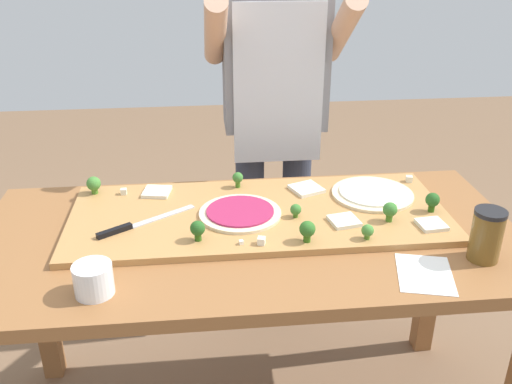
{
  "coord_description": "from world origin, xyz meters",
  "views": [
    {
      "loc": [
        -0.14,
        -1.47,
        1.64
      ],
      "look_at": [
        0.03,
        0.14,
        0.86
      ],
      "focal_mm": 39.31,
      "sensor_mm": 36.0,
      "label": 1
    }
  ],
  "objects_px": {
    "pizza_slice_center": "(344,221)",
    "pizza_slice_far_left": "(431,225)",
    "pizza_whole_beet_magenta": "(240,213)",
    "cheese_crumble_d": "(261,241)",
    "broccoli_floret_front_right": "(432,201)",
    "broccoli_floret_back_left": "(368,231)",
    "chefs_knife": "(134,225)",
    "pizza_slice_near_left": "(306,189)",
    "flour_cup": "(94,281)",
    "broccoli_floret_back_mid": "(238,178)",
    "pizza_whole_white_garlic": "(372,193)",
    "sauce_jar": "(487,235)",
    "cook_center": "(275,103)",
    "broccoli_floret_back_right": "(94,184)",
    "cheese_crumble_a": "(241,242)",
    "prep_table": "(250,263)",
    "cheese_crumble_b": "(124,192)",
    "broccoli_floret_front_mid": "(198,229)",
    "broccoli_floret_front_left": "(390,210)",
    "recipe_note": "(425,274)",
    "cheese_crumble_c": "(409,179)",
    "pizza_slice_near_right": "(157,192)",
    "broccoli_floret_center_left": "(307,230)",
    "broccoli_floret_center_right": "(296,210)"
  },
  "relations": [
    {
      "from": "pizza_slice_near_right",
      "to": "broccoli_floret_front_mid",
      "type": "xyz_separation_m",
      "value": [
        0.14,
        -0.33,
        0.03
      ]
    },
    {
      "from": "cheese_crumble_b",
      "to": "cheese_crumble_a",
      "type": "bearing_deg",
      "value": -45.03
    },
    {
      "from": "pizza_slice_center",
      "to": "flour_cup",
      "type": "xyz_separation_m",
      "value": [
        -0.71,
        -0.26,
        0.01
      ]
    },
    {
      "from": "pizza_slice_near_right",
      "to": "flour_cup",
      "type": "height_order",
      "value": "flour_cup"
    },
    {
      "from": "broccoli_floret_center_left",
      "to": "cook_center",
      "type": "distance_m",
      "value": 0.78
    },
    {
      "from": "sauce_jar",
      "to": "recipe_note",
      "type": "bearing_deg",
      "value": -162.73
    },
    {
      "from": "broccoli_floret_front_mid",
      "to": "pizza_whole_white_garlic",
      "type": "bearing_deg",
      "value": 22.05
    },
    {
      "from": "broccoli_floret_back_left",
      "to": "cheese_crumble_a",
      "type": "xyz_separation_m",
      "value": [
        -0.36,
        0.01,
        -0.02
      ]
    },
    {
      "from": "chefs_knife",
      "to": "broccoli_floret_front_left",
      "type": "relative_size",
      "value": 4.6
    },
    {
      "from": "chefs_knife",
      "to": "pizza_slice_center",
      "type": "relative_size",
      "value": 3.45
    },
    {
      "from": "broccoli_floret_back_mid",
      "to": "pizza_whole_white_garlic",
      "type": "bearing_deg",
      "value": -14.09
    },
    {
      "from": "pizza_whole_white_garlic",
      "to": "flour_cup",
      "type": "bearing_deg",
      "value": -152.65
    },
    {
      "from": "pizza_whole_beet_magenta",
      "to": "pizza_slice_near_right",
      "type": "relative_size",
      "value": 2.97
    },
    {
      "from": "cheese_crumble_c",
      "to": "sauce_jar",
      "type": "distance_m",
      "value": 0.48
    },
    {
      "from": "broccoli_floret_back_left",
      "to": "pizza_slice_near_right",
      "type": "bearing_deg",
      "value": 149.19
    },
    {
      "from": "chefs_knife",
      "to": "recipe_note",
      "type": "relative_size",
      "value": 1.54
    },
    {
      "from": "sauce_jar",
      "to": "cook_center",
      "type": "distance_m",
      "value": 1.01
    },
    {
      "from": "broccoli_floret_center_right",
      "to": "cheese_crumble_d",
      "type": "bearing_deg",
      "value": -129.27
    },
    {
      "from": "broccoli_floret_front_left",
      "to": "recipe_note",
      "type": "xyz_separation_m",
      "value": [
        0.02,
        -0.26,
        -0.06
      ]
    },
    {
      "from": "cheese_crumble_c",
      "to": "cheese_crumble_b",
      "type": "bearing_deg",
      "value": 179.9
    },
    {
      "from": "broccoli_floret_front_left",
      "to": "broccoli_floret_front_mid",
      "type": "height_order",
      "value": "same"
    },
    {
      "from": "pizza_slice_far_left",
      "to": "cheese_crumble_a",
      "type": "height_order",
      "value": "same"
    },
    {
      "from": "cheese_crumble_d",
      "to": "flour_cup",
      "type": "height_order",
      "value": "flour_cup"
    },
    {
      "from": "pizza_slice_far_left",
      "to": "cheese_crumble_b",
      "type": "bearing_deg",
      "value": 161.12
    },
    {
      "from": "broccoli_floret_front_left",
      "to": "broccoli_floret_back_mid",
      "type": "xyz_separation_m",
      "value": [
        -0.44,
        0.29,
        -0.0
      ]
    },
    {
      "from": "sauce_jar",
      "to": "prep_table",
      "type": "bearing_deg",
      "value": 161.24
    },
    {
      "from": "pizza_slice_center",
      "to": "broccoli_floret_center_left",
      "type": "distance_m",
      "value": 0.17
    },
    {
      "from": "pizza_slice_center",
      "to": "pizza_slice_far_left",
      "type": "distance_m",
      "value": 0.26
    },
    {
      "from": "broccoli_floret_front_mid",
      "to": "broccoli_floret_front_right",
      "type": "relative_size",
      "value": 0.97
    },
    {
      "from": "prep_table",
      "to": "cheese_crumble_a",
      "type": "distance_m",
      "value": 0.17
    },
    {
      "from": "broccoli_floret_front_right",
      "to": "broccoli_floret_back_left",
      "type": "bearing_deg",
      "value": -149.63
    },
    {
      "from": "pizza_whole_beet_magenta",
      "to": "cheese_crumble_d",
      "type": "relative_size",
      "value": 12.11
    },
    {
      "from": "pizza_slice_near_left",
      "to": "cheese_crumble_a",
      "type": "relative_size",
      "value": 8.0
    },
    {
      "from": "broccoli_floret_front_left",
      "to": "cheese_crumble_c",
      "type": "distance_m",
      "value": 0.32
    },
    {
      "from": "broccoli_floret_back_left",
      "to": "pizza_whole_beet_magenta",
      "type": "bearing_deg",
      "value": 152.04
    },
    {
      "from": "pizza_slice_center",
      "to": "broccoli_floret_center_right",
      "type": "xyz_separation_m",
      "value": [
        -0.14,
        0.05,
        0.02
      ]
    },
    {
      "from": "broccoli_floret_back_mid",
      "to": "cheese_crumble_b",
      "type": "bearing_deg",
      "value": -177.7
    },
    {
      "from": "cheese_crumble_d",
      "to": "pizza_slice_near_right",
      "type": "bearing_deg",
      "value": 130.49
    },
    {
      "from": "broccoli_floret_back_left",
      "to": "cheese_crumble_c",
      "type": "bearing_deg",
      "value": 55.19
    },
    {
      "from": "sauce_jar",
      "to": "broccoli_floret_back_right",
      "type": "bearing_deg",
      "value": 156.22
    },
    {
      "from": "pizza_whole_beet_magenta",
      "to": "cheese_crumble_a",
      "type": "bearing_deg",
      "value": -93.48
    },
    {
      "from": "pizza_slice_near_left",
      "to": "sauce_jar",
      "type": "bearing_deg",
      "value": -47.19
    },
    {
      "from": "flour_cup",
      "to": "cheese_crumble_a",
      "type": "bearing_deg",
      "value": 23.44
    },
    {
      "from": "broccoli_floret_back_right",
      "to": "broccoli_floret_front_mid",
      "type": "bearing_deg",
      "value": -45.45
    },
    {
      "from": "pizza_slice_near_left",
      "to": "flour_cup",
      "type": "xyz_separation_m",
      "value": [
        -0.64,
        -0.5,
        0.01
      ]
    },
    {
      "from": "pizza_whole_beet_magenta",
      "to": "cheese_crumble_b",
      "type": "relative_size",
      "value": 13.17
    },
    {
      "from": "broccoli_floret_back_right",
      "to": "cheese_crumble_d",
      "type": "distance_m",
      "value": 0.65
    },
    {
      "from": "broccoli_floret_center_right",
      "to": "cheese_crumble_a",
      "type": "relative_size",
      "value": 3.63
    },
    {
      "from": "pizza_slice_near_left",
      "to": "cheese_crumble_b",
      "type": "bearing_deg",
      "value": 176.81
    },
    {
      "from": "broccoli_floret_front_right",
      "to": "cook_center",
      "type": "bearing_deg",
      "value": 123.66
    }
  ]
}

